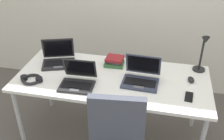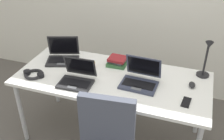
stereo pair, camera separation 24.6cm
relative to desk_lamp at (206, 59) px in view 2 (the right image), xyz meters
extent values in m
plane|color=#56514C|center=(-0.80, -0.28, -0.94)|extent=(12.00, 12.00, 0.00)
cube|color=white|center=(-0.80, -0.28, -0.21)|extent=(1.80, 0.80, 0.03)
cylinder|color=#B2B5BA|center=(-1.64, -0.62, -0.58)|extent=(0.04, 0.04, 0.71)
cylinder|color=#B2B5BA|center=(-1.64, 0.06, -0.58)|extent=(0.04, 0.04, 0.71)
cylinder|color=#B2B5BA|center=(0.04, 0.06, -0.58)|extent=(0.04, 0.04, 0.71)
cylinder|color=black|center=(0.00, 0.03, -0.19)|extent=(0.12, 0.12, 0.02)
cylinder|color=black|center=(0.00, 0.03, -0.01)|extent=(0.02, 0.02, 0.34)
cylinder|color=black|center=(0.00, -0.01, 0.16)|extent=(0.01, 0.08, 0.01)
cone|color=black|center=(0.00, -0.05, 0.16)|extent=(0.07, 0.09, 0.09)
cube|color=#33384C|center=(-0.53, -0.34, -0.19)|extent=(0.33, 0.23, 0.02)
cube|color=black|center=(-0.53, -0.34, -0.18)|extent=(0.29, 0.13, 0.00)
cube|color=#595B60|center=(-0.53, -0.41, -0.18)|extent=(0.09, 0.05, 0.00)
cube|color=#33384C|center=(-0.52, -0.19, -0.07)|extent=(0.32, 0.08, 0.22)
cube|color=black|center=(-0.52, -0.20, -0.07)|extent=(0.29, 0.07, 0.18)
cube|color=#232326|center=(-1.38, -0.16, -0.19)|extent=(0.37, 0.31, 0.02)
cube|color=black|center=(-1.38, -0.16, -0.18)|extent=(0.30, 0.20, 0.00)
cube|color=#595B60|center=(-1.35, -0.23, -0.18)|extent=(0.10, 0.07, 0.00)
cube|color=#232326|center=(-1.42, -0.05, -0.07)|extent=(0.31, 0.14, 0.22)
cube|color=black|center=(-1.41, -0.05, -0.07)|extent=(0.28, 0.12, 0.18)
cube|color=#232326|center=(-1.07, -0.50, -0.19)|extent=(0.31, 0.22, 0.02)
cube|color=black|center=(-1.07, -0.50, -0.18)|extent=(0.27, 0.12, 0.00)
cube|color=#595B60|center=(-1.07, -0.57, -0.18)|extent=(0.09, 0.05, 0.00)
cube|color=#232326|center=(-1.08, -0.37, -0.08)|extent=(0.30, 0.08, 0.20)
cube|color=black|center=(-1.08, -0.37, -0.08)|extent=(0.27, 0.06, 0.17)
ellipsoid|color=black|center=(-0.08, -0.19, -0.18)|extent=(0.07, 0.10, 0.03)
cube|color=black|center=(-0.11, -0.44, -0.19)|extent=(0.08, 0.14, 0.01)
torus|color=black|center=(-1.51, -0.49, -0.18)|extent=(0.18, 0.18, 0.03)
cylinder|color=black|center=(-1.58, -0.49, -0.18)|extent=(0.06, 0.06, 0.04)
cylinder|color=black|center=(-1.43, -0.49, -0.18)|extent=(0.06, 0.06, 0.04)
cylinder|color=gold|center=(-1.04, -0.15, -0.16)|extent=(0.04, 0.04, 0.06)
cylinder|color=white|center=(-1.04, -0.15, -0.13)|extent=(0.04, 0.04, 0.01)
cube|color=#336638|center=(-0.83, -0.04, -0.18)|extent=(0.19, 0.16, 0.03)
cube|color=#4C4C51|center=(-0.83, -0.04, -0.15)|extent=(0.17, 0.15, 0.03)
cube|color=maroon|center=(-0.82, -0.04, -0.13)|extent=(0.18, 0.16, 0.03)
cube|color=#474C5B|center=(-0.64, -0.87, -0.21)|extent=(0.42, 0.10, 0.48)
camera|label=1|loc=(-0.35, -2.33, 1.16)|focal=42.87mm
camera|label=2|loc=(-0.12, -2.26, 1.16)|focal=42.87mm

